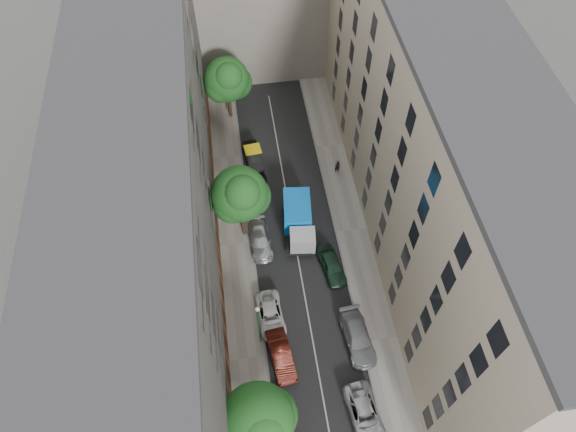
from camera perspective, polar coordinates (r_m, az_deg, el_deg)
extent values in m
plane|color=#4C4C49|center=(48.45, 0.70, -2.43)|extent=(120.00, 120.00, 0.00)
cube|color=black|center=(48.44, 0.70, -2.43)|extent=(8.00, 44.00, 0.02)
cube|color=gray|center=(48.21, -5.79, -3.16)|extent=(3.00, 44.00, 0.15)
cube|color=gray|center=(49.19, 7.05, -1.60)|extent=(3.00, 44.00, 0.15)
cube|color=#4B4846|center=(40.71, -14.68, 3.37)|extent=(8.00, 44.00, 20.00)
cube|color=tan|center=(42.98, 15.59, 6.64)|extent=(8.00, 44.00, 20.00)
cube|color=black|center=(48.39, 1.19, -1.22)|extent=(3.02, 6.33, 0.34)
cube|color=#AFB1B4|center=(46.38, 1.62, -2.71)|extent=(2.44, 2.04, 1.92)
cube|color=#0D85FF|center=(47.98, 1.02, 0.57)|extent=(2.92, 4.32, 2.04)
cylinder|color=black|center=(47.27, 0.30, -3.62)|extent=(0.32, 0.95, 0.95)
cylinder|color=black|center=(47.49, 2.87, -3.30)|extent=(0.32, 0.95, 0.95)
cylinder|color=black|center=(49.43, -0.37, 0.26)|extent=(0.32, 0.95, 0.95)
cylinder|color=black|center=(49.64, 2.08, 0.55)|extent=(0.32, 0.95, 0.95)
imported|color=maroon|center=(41.05, -0.81, -22.70)|extent=(1.70, 4.22, 1.44)
imported|color=#4F160F|center=(42.58, -0.76, -15.24)|extent=(2.14, 4.72, 1.50)
imported|color=silver|center=(44.02, -1.94, -10.98)|extent=(2.41, 4.74, 1.28)
imported|color=#BDBCC1|center=(47.59, -3.13, -2.66)|extent=(2.10, 4.74, 1.35)
imported|color=black|center=(50.80, -3.34, 2.71)|extent=(2.36, 4.42, 1.43)
imported|color=black|center=(53.81, -3.89, 6.61)|extent=(1.96, 4.42, 1.41)
imported|color=silver|center=(41.75, 8.50, -20.94)|extent=(2.75, 5.07, 1.35)
imported|color=slate|center=(43.49, 7.74, -13.23)|extent=(2.53, 5.34, 1.51)
imported|color=#152F20|center=(46.23, 4.88, -5.50)|extent=(2.37, 4.51, 1.46)
cylinder|color=#382619|center=(40.53, -3.16, -22.82)|extent=(0.36, 0.36, 2.19)
cylinder|color=#382619|center=(38.70, -3.30, -22.23)|extent=(0.24, 0.24, 1.56)
sphere|color=#1A501B|center=(37.21, -3.42, -21.71)|extent=(5.16, 5.16, 5.16)
sphere|color=#1A501B|center=(38.03, -1.98, -21.22)|extent=(3.87, 3.87, 3.87)
sphere|color=#1A501B|center=(37.55, -4.44, -22.72)|extent=(3.61, 3.61, 3.61)
sphere|color=#1A501B|center=(36.24, -2.99, -22.59)|extent=(3.35, 3.35, 3.35)
cylinder|color=#382619|center=(47.51, -4.98, -0.92)|extent=(0.36, 0.36, 2.96)
cylinder|color=#382619|center=(45.43, -5.20, 0.88)|extent=(0.24, 0.24, 2.12)
sphere|color=#1A501B|center=(43.78, -5.41, 2.47)|extent=(4.91, 4.91, 4.91)
sphere|color=#1A501B|center=(44.83, -4.21, 2.22)|extent=(3.68, 3.68, 3.68)
sphere|color=#1A501B|center=(43.95, -6.20, 1.38)|extent=(3.43, 3.43, 3.43)
sphere|color=#1A501B|center=(42.42, -5.16, 2.56)|extent=(3.19, 3.19, 3.19)
cylinder|color=#382619|center=(58.16, -6.46, 11.91)|extent=(0.36, 0.36, 2.51)
cylinder|color=#382619|center=(56.73, -6.66, 13.49)|extent=(0.24, 0.24, 1.79)
sphere|color=#1A501B|center=(55.59, -6.84, 14.84)|extent=(4.73, 4.73, 4.73)
sphere|color=#1A501B|center=(56.46, -5.85, 14.55)|extent=(3.55, 3.55, 3.55)
sphere|color=#1A501B|center=(55.54, -7.49, 14.03)|extent=(3.31, 3.31, 3.31)
sphere|color=#1A501B|center=(54.38, -6.66, 15.08)|extent=(3.07, 3.07, 3.07)
cylinder|color=#18552C|center=(40.93, -3.21, -12.12)|extent=(0.14, 0.14, 6.03)
sphere|color=silver|center=(38.09, -3.43, -10.29)|extent=(0.36, 0.36, 0.36)
imported|color=black|center=(52.73, 5.50, 5.52)|extent=(0.63, 0.46, 1.60)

